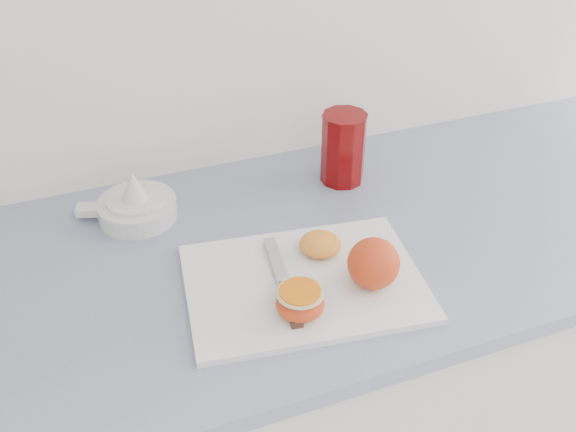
{
  "coord_description": "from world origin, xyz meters",
  "views": [
    {
      "loc": [
        -0.29,
        0.88,
        1.58
      ],
      "look_at": [
        0.02,
        1.68,
        0.96
      ],
      "focal_mm": 40.0,
      "sensor_mm": 36.0,
      "label": 1
    }
  ],
  "objects_px": {
    "citrus_juicer": "(136,205)",
    "counter": "(259,415)",
    "red_tumbler": "(343,150)",
    "cutting_board": "(304,283)",
    "half_orange": "(300,302)"
  },
  "relations": [
    {
      "from": "cutting_board",
      "to": "half_orange",
      "type": "xyz_separation_m",
      "value": [
        -0.03,
        -0.07,
        0.03
      ]
    },
    {
      "from": "cutting_board",
      "to": "half_orange",
      "type": "height_order",
      "value": "half_orange"
    },
    {
      "from": "cutting_board",
      "to": "half_orange",
      "type": "bearing_deg",
      "value": -117.02
    },
    {
      "from": "cutting_board",
      "to": "red_tumbler",
      "type": "xyz_separation_m",
      "value": [
        0.19,
        0.27,
        0.06
      ]
    },
    {
      "from": "citrus_juicer",
      "to": "counter",
      "type": "bearing_deg",
      "value": -46.27
    },
    {
      "from": "red_tumbler",
      "to": "half_orange",
      "type": "bearing_deg",
      "value": -123.71
    },
    {
      "from": "counter",
      "to": "red_tumbler",
      "type": "distance_m",
      "value": 0.59
    },
    {
      "from": "cutting_board",
      "to": "citrus_juicer",
      "type": "xyz_separation_m",
      "value": [
        -0.22,
        0.28,
        0.02
      ]
    },
    {
      "from": "counter",
      "to": "cutting_board",
      "type": "xyz_separation_m",
      "value": [
        0.05,
        -0.11,
        0.45
      ]
    },
    {
      "from": "counter",
      "to": "cutting_board",
      "type": "distance_m",
      "value": 0.47
    },
    {
      "from": "citrus_juicer",
      "to": "cutting_board",
      "type": "bearing_deg",
      "value": -52.83
    },
    {
      "from": "counter",
      "to": "red_tumbler",
      "type": "bearing_deg",
      "value": 33.0
    },
    {
      "from": "counter",
      "to": "citrus_juicer",
      "type": "height_order",
      "value": "citrus_juicer"
    },
    {
      "from": "cutting_board",
      "to": "citrus_juicer",
      "type": "distance_m",
      "value": 0.36
    },
    {
      "from": "citrus_juicer",
      "to": "red_tumbler",
      "type": "height_order",
      "value": "red_tumbler"
    }
  ]
}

